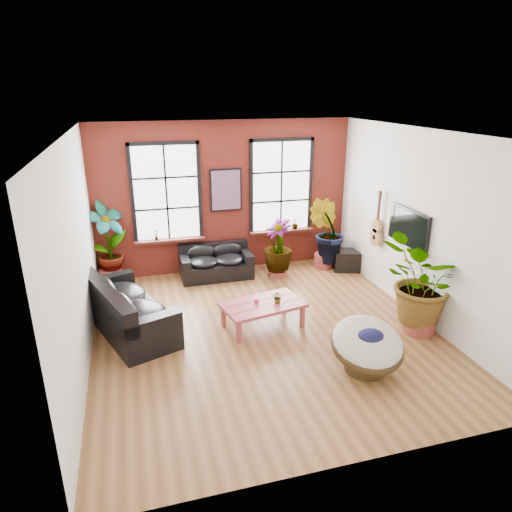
{
  "coord_description": "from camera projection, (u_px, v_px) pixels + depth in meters",
  "views": [
    {
      "loc": [
        -2.11,
        -6.98,
        4.16
      ],
      "look_at": [
        0.0,
        0.6,
        1.25
      ],
      "focal_mm": 32.0,
      "sensor_mm": 36.0,
      "label": 1
    }
  ],
  "objects": [
    {
      "name": "pot_back_right",
      "position": [
        324.0,
        260.0,
        11.22
      ],
      "size": [
        0.48,
        0.48,
        0.34
      ],
      "rotation": [
        0.0,
        0.0,
        0.01
      ],
      "color": "brown",
      "rests_on": "ground"
    },
    {
      "name": "sill_plant_left",
      "position": [
        156.0,
        234.0,
        10.33
      ],
      "size": [
        0.17,
        0.17,
        0.27
      ],
      "primitive_type": "imported",
      "rotation": [
        0.0,
        0.0,
        0.79
      ],
      "color": "#1A621E",
      "rests_on": "room"
    },
    {
      "name": "floor_plant_mid",
      "position": [
        278.0,
        245.0,
        10.5
      ],
      "size": [
        0.89,
        0.89,
        1.21
      ],
      "primitive_type": "imported",
      "rotation": [
        0.0,
        0.0,
        5.12
      ],
      "color": "#1A621E",
      "rests_on": "ground"
    },
    {
      "name": "floor_plant_back_left",
      "position": [
        108.0,
        241.0,
        9.93
      ],
      "size": [
        1.11,
        1.03,
        1.75
      ],
      "primitive_type": "imported",
      "rotation": [
        0.0,
        0.0,
        0.58
      ],
      "color": "#1A621E",
      "rests_on": "ground"
    },
    {
      "name": "table_plant",
      "position": [
        278.0,
        297.0,
        8.28
      ],
      "size": [
        0.25,
        0.24,
        0.23
      ],
      "primitive_type": "imported",
      "rotation": [
        0.0,
        0.0,
        -0.29
      ],
      "color": "#1A621E",
      "rests_on": "coffee_table"
    },
    {
      "name": "floor_plant_back_right",
      "position": [
        326.0,
        232.0,
        10.93
      ],
      "size": [
        1.07,
        1.04,
        1.52
      ],
      "primitive_type": "imported",
      "rotation": [
        0.0,
        0.0,
        2.52
      ],
      "color": "#1A621E",
      "rests_on": "ground"
    },
    {
      "name": "pot_mid",
      "position": [
        278.0,
        269.0,
        10.7
      ],
      "size": [
        0.55,
        0.55,
        0.32
      ],
      "rotation": [
        0.0,
        0.0,
        0.3
      ],
      "color": "brown",
      "rests_on": "ground"
    },
    {
      "name": "room",
      "position": [
        263.0,
        238.0,
        7.81
      ],
      "size": [
        6.04,
        6.54,
        3.54
      ],
      "color": "brown",
      "rests_on": "ground"
    },
    {
      "name": "pot_back_left",
      "position": [
        111.0,
        277.0,
        10.2
      ],
      "size": [
        0.62,
        0.62,
        0.37
      ],
      "rotation": [
        0.0,
        0.0,
        -0.27
      ],
      "color": "brown",
      "rests_on": "ground"
    },
    {
      "name": "poster",
      "position": [
        226.0,
        190.0,
        10.48
      ],
      "size": [
        0.74,
        0.06,
        0.98
      ],
      "color": "black",
      "rests_on": "room"
    },
    {
      "name": "media_box",
      "position": [
        347.0,
        260.0,
        11.01
      ],
      "size": [
        0.72,
        0.66,
        0.49
      ],
      "rotation": [
        0.0,
        0.0,
        -0.34
      ],
      "color": "black",
      "rests_on": "ground"
    },
    {
      "name": "sofa_left",
      "position": [
        126.0,
        309.0,
        8.18
      ],
      "size": [
        1.73,
        2.55,
        0.93
      ],
      "rotation": [
        0.0,
        0.0,
        1.92
      ],
      "color": "black",
      "rests_on": "ground"
    },
    {
      "name": "coffee_table",
      "position": [
        263.0,
        306.0,
        8.33
      ],
      "size": [
        1.6,
        1.11,
        0.56
      ],
      "rotation": [
        0.0,
        0.0,
        0.2
      ],
      "color": "#9E3842",
      "rests_on": "ground"
    },
    {
      "name": "pot_right_wall",
      "position": [
        419.0,
        321.0,
        8.21
      ],
      "size": [
        0.66,
        0.66,
        0.41
      ],
      "rotation": [
        0.0,
        0.0,
        0.21
      ],
      "color": "brown",
      "rests_on": "ground"
    },
    {
      "name": "sofa_back",
      "position": [
        216.0,
        263.0,
        10.6
      ],
      "size": [
        1.64,
        0.8,
        0.75
      ],
      "rotation": [
        0.0,
        0.0,
        -0.0
      ],
      "color": "black",
      "rests_on": "ground"
    },
    {
      "name": "sill_plant_right",
      "position": [
        295.0,
        223.0,
        11.18
      ],
      "size": [
        0.19,
        0.19,
        0.27
      ],
      "primitive_type": "imported",
      "rotation": [
        0.0,
        0.0,
        3.49
      ],
      "color": "#1A621E",
      "rests_on": "room"
    },
    {
      "name": "papasan_chair",
      "position": [
        367.0,
        345.0,
        7.01
      ],
      "size": [
        1.2,
        1.22,
        0.85
      ],
      "rotation": [
        0.0,
        0.0,
        -0.06
      ],
      "color": "#392A14",
      "rests_on": "ground"
    },
    {
      "name": "tv_wall_unit",
      "position": [
        399.0,
        228.0,
        9.02
      ],
      "size": [
        0.13,
        1.86,
        1.2
      ],
      "color": "black",
      "rests_on": "room"
    },
    {
      "name": "floor_plant_right_wall",
      "position": [
        422.0,
        283.0,
        7.94
      ],
      "size": [
        1.89,
        1.83,
        1.6
      ],
      "primitive_type": "imported",
      "rotation": [
        0.0,
        0.0,
        3.72
      ],
      "color": "#1A621E",
      "rests_on": "ground"
    }
  ]
}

